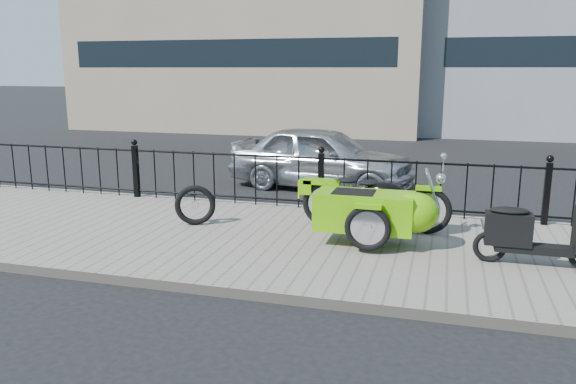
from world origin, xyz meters
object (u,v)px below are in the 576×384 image
(scooter, at_px, (529,234))
(spare_tire, at_px, (195,205))
(sedan_car, at_px, (322,157))
(motorcycle_sidecar, at_px, (379,209))

(scooter, height_order, spare_tire, scooter)
(sedan_car, bearing_deg, scooter, -133.22)
(motorcycle_sidecar, xyz_separation_m, spare_tire, (-2.79, 0.14, -0.17))
(scooter, xyz_separation_m, sedan_car, (-3.49, 4.27, 0.15))
(motorcycle_sidecar, distance_m, scooter, 1.90)
(scooter, distance_m, spare_tire, 4.67)
(scooter, xyz_separation_m, spare_tire, (-4.64, 0.55, -0.08))
(motorcycle_sidecar, bearing_deg, sedan_car, 113.09)
(motorcycle_sidecar, bearing_deg, spare_tire, 177.12)
(sedan_car, bearing_deg, spare_tire, 170.30)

